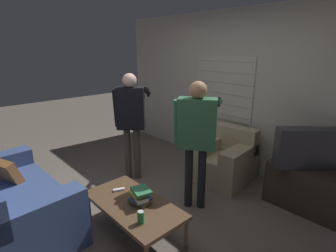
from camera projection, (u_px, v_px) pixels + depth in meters
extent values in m
plane|color=#665B51|center=(136.00, 210.00, 3.31)|extent=(16.00, 16.00, 0.00)
cube|color=#BCB7A8|center=(234.00, 92.00, 4.27)|extent=(5.20, 0.06, 2.55)
cube|color=beige|center=(223.00, 88.00, 4.37)|extent=(1.12, 0.02, 1.05)
cube|color=gray|center=(221.00, 114.00, 4.49)|extent=(1.10, 0.00, 0.01)
cube|color=gray|center=(222.00, 104.00, 4.44)|extent=(1.10, 0.00, 0.01)
cube|color=gray|center=(222.00, 93.00, 4.39)|extent=(1.10, 0.00, 0.01)
cube|color=gray|center=(223.00, 83.00, 4.34)|extent=(1.10, 0.00, 0.01)
cube|color=gray|center=(224.00, 72.00, 4.28)|extent=(1.10, 0.00, 0.01)
cube|color=gray|center=(224.00, 61.00, 4.23)|extent=(1.10, 0.00, 0.01)
cube|color=#384C7F|center=(17.00, 209.00, 2.94)|extent=(1.75, 0.97, 0.45)
cube|color=#384C7F|center=(38.00, 212.00, 2.36)|extent=(0.29, 0.89, 0.20)
cube|color=#935B2D|center=(8.00, 173.00, 3.08)|extent=(0.41, 0.33, 0.37)
cube|color=tan|center=(222.00, 167.00, 4.02)|extent=(0.85, 0.84, 0.41)
cube|color=tan|center=(233.00, 138.00, 4.11)|extent=(0.80, 0.27, 0.39)
cube|color=tan|center=(239.00, 154.00, 3.76)|extent=(0.31, 0.80, 0.18)
cube|color=tan|center=(208.00, 145.00, 4.11)|extent=(0.31, 0.80, 0.18)
cube|color=brown|center=(133.00, 205.00, 2.79)|extent=(1.16, 0.59, 0.04)
cylinder|color=brown|center=(125.00, 192.00, 3.39)|extent=(0.04, 0.04, 0.35)
cylinder|color=brown|center=(186.00, 234.00, 2.63)|extent=(0.04, 0.04, 0.35)
cylinder|color=brown|center=(89.00, 208.00, 3.06)|extent=(0.04, 0.04, 0.35)
cube|color=#33281E|center=(306.00, 187.00, 3.30)|extent=(0.88, 0.48, 0.56)
cube|color=#2D2D33|center=(312.00, 148.00, 3.15)|extent=(0.75, 0.74, 0.49)
cube|color=#3D4738|center=(308.00, 145.00, 3.25)|extent=(0.53, 0.52, 0.41)
cylinder|color=#4C4233|center=(128.00, 154.00, 4.01)|extent=(0.10, 0.10, 0.82)
cylinder|color=#4C4233|center=(137.00, 154.00, 4.01)|extent=(0.10, 0.10, 0.82)
cube|color=black|center=(131.00, 108.00, 3.81)|extent=(0.42, 0.43, 0.61)
sphere|color=beige|center=(129.00, 81.00, 3.69)|extent=(0.21, 0.21, 0.21)
cylinder|color=black|center=(116.00, 108.00, 3.85)|extent=(0.16, 0.16, 0.59)
cylinder|color=black|center=(147.00, 91.00, 4.02)|extent=(0.47, 0.45, 0.21)
cube|color=black|center=(148.00, 93.00, 4.31)|extent=(0.07, 0.07, 0.13)
cylinder|color=black|center=(189.00, 177.00, 3.30)|extent=(0.10, 0.10, 0.81)
cylinder|color=black|center=(202.00, 178.00, 3.27)|extent=(0.10, 0.10, 0.81)
cube|color=#336642|center=(197.00, 124.00, 3.08)|extent=(0.48, 0.43, 0.61)
sphere|color=#A87A56|center=(198.00, 90.00, 2.97)|extent=(0.21, 0.21, 0.21)
cylinder|color=#336642|center=(177.00, 122.00, 3.17)|extent=(0.15, 0.17, 0.58)
cylinder|color=#336642|center=(219.00, 102.00, 3.24)|extent=(0.40, 0.50, 0.19)
cube|color=black|center=(219.00, 102.00, 3.53)|extent=(0.06, 0.06, 0.13)
cube|color=gold|center=(140.00, 201.00, 2.78)|extent=(0.24, 0.19, 0.04)
cube|color=#284C89|center=(140.00, 199.00, 2.76)|extent=(0.22, 0.21, 0.03)
cube|color=beige|center=(139.00, 196.00, 2.75)|extent=(0.26, 0.18, 0.04)
cube|color=gold|center=(139.00, 193.00, 2.74)|extent=(0.18, 0.18, 0.03)
cube|color=#33754C|center=(141.00, 191.00, 2.73)|extent=(0.25, 0.21, 0.03)
cylinder|color=#238E47|center=(141.00, 217.00, 2.45)|extent=(0.07, 0.07, 0.12)
cylinder|color=silver|center=(141.00, 212.00, 2.43)|extent=(0.06, 0.06, 0.00)
cube|color=white|center=(119.00, 190.00, 3.02)|extent=(0.09, 0.14, 0.02)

